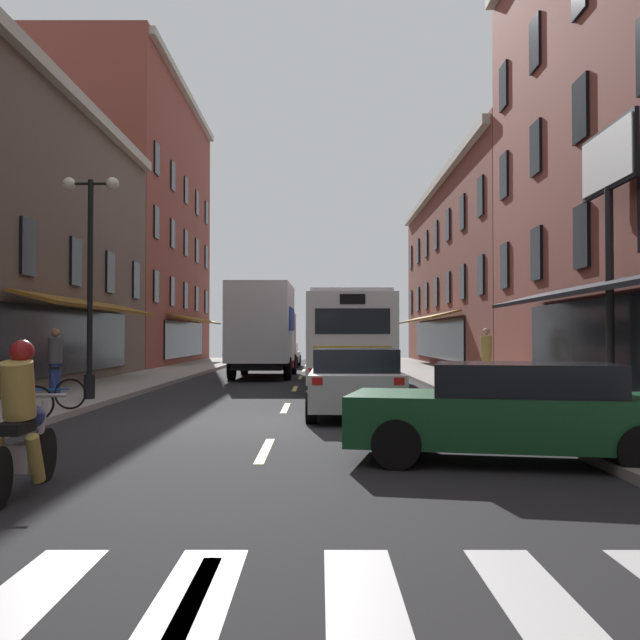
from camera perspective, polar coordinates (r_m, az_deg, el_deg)
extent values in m
cube|color=black|center=(14.56, -3.27, -8.18)|extent=(34.80, 80.00, 0.10)
cube|color=#DBCC4C|center=(4.81, -10.56, -21.81)|extent=(0.14, 2.40, 0.01)
cube|color=#DBCC4C|center=(11.09, -4.31, -10.06)|extent=(0.14, 2.40, 0.01)
cube|color=#DBCC4C|center=(17.53, -2.71, -6.84)|extent=(0.14, 2.40, 0.01)
cube|color=#DBCC4C|center=(24.00, -1.98, -5.34)|extent=(0.14, 2.40, 0.01)
cube|color=#DBCC4C|center=(30.49, -1.56, -4.49)|extent=(0.14, 2.40, 0.01)
cube|color=#DBCC4C|center=(36.98, -1.29, -3.93)|extent=(0.14, 2.40, 0.01)
cube|color=#DBCC4C|center=(43.47, -1.10, -3.54)|extent=(0.14, 2.40, 0.01)
cube|color=#DBCC4C|center=(49.97, -0.96, -3.25)|extent=(0.14, 2.40, 0.01)
cube|color=silver|center=(5.11, -23.60, -20.46)|extent=(0.50, 2.80, 0.01)
cube|color=silver|center=(4.81, -10.56, -21.81)|extent=(0.50, 2.80, 0.01)
cube|color=silver|center=(4.75, 3.66, -22.11)|extent=(0.50, 2.80, 0.01)
cube|color=silver|center=(4.94, 17.46, -21.22)|extent=(0.50, 2.80, 0.01)
cube|color=gray|center=(15.39, 19.43, -7.29)|extent=(3.00, 80.00, 0.14)
cube|color=#B2AD9E|center=(26.95, -18.28, 15.93)|extent=(0.44, 19.40, 0.40)
cube|color=black|center=(25.76, -18.53, -1.56)|extent=(0.10, 12.00, 2.10)
cube|color=brown|center=(25.57, -17.00, 1.12)|extent=(1.38, 11.20, 0.44)
cube|color=black|center=(22.15, -21.78, 5.28)|extent=(0.10, 1.00, 1.60)
cube|color=black|center=(25.89, -18.49, 4.31)|extent=(0.10, 1.00, 1.60)
cube|color=black|center=(29.69, -16.04, 3.58)|extent=(0.10, 1.00, 1.60)
cube|color=black|center=(33.54, -14.15, 3.01)|extent=(0.10, 1.00, 1.60)
cube|color=brown|center=(46.56, -15.35, 6.99)|extent=(8.00, 19.90, 16.76)
cube|color=#B2AD9E|center=(47.51, -10.30, 16.76)|extent=(0.44, 19.40, 0.40)
cube|color=black|center=(45.18, -10.45, -1.47)|extent=(0.10, 12.00, 2.10)
cube|color=brown|center=(45.07, -9.56, 0.05)|extent=(1.38, 11.20, 0.44)
cube|color=black|center=(37.42, -12.66, 2.56)|extent=(0.10, 1.00, 1.60)
cube|color=black|center=(41.33, -11.44, 2.19)|extent=(0.10, 1.00, 1.60)
cube|color=black|center=(45.25, -10.44, 1.88)|extent=(0.10, 1.00, 1.60)
cube|color=black|center=(49.18, -9.60, 1.63)|extent=(0.10, 1.00, 1.60)
cube|color=black|center=(53.12, -8.88, 1.41)|extent=(0.10, 1.00, 1.60)
cube|color=black|center=(37.77, -12.63, 7.41)|extent=(0.10, 1.00, 1.60)
cube|color=black|center=(41.64, -11.42, 6.59)|extent=(0.10, 1.00, 1.60)
cube|color=black|center=(45.54, -10.42, 5.91)|extent=(0.10, 1.00, 1.60)
cube|color=black|center=(49.45, -9.58, 5.33)|extent=(0.10, 1.00, 1.60)
cube|color=black|center=(53.37, -8.87, 4.84)|extent=(0.10, 1.00, 1.60)
cube|color=black|center=(38.39, -12.61, 12.14)|extent=(0.10, 1.00, 1.60)
cube|color=black|center=(42.20, -11.40, 10.90)|extent=(0.10, 1.00, 1.60)
cube|color=black|center=(46.05, -10.40, 9.86)|extent=(0.10, 1.00, 1.60)
cube|color=black|center=(49.92, -9.57, 8.98)|extent=(0.10, 1.00, 1.60)
cube|color=black|center=(53.81, -8.85, 8.23)|extent=(0.10, 1.00, 1.60)
cube|color=black|center=(15.60, 21.96, 2.67)|extent=(1.38, 14.93, 0.44)
cube|color=black|center=(19.54, 19.66, 6.14)|extent=(0.10, 1.00, 1.60)
cube|color=black|center=(23.14, 16.47, 4.96)|extent=(0.10, 1.00, 1.60)
cube|color=black|center=(26.79, 14.15, 4.10)|extent=(0.10, 1.00, 1.60)
cube|color=black|center=(20.20, 19.59, 15.18)|extent=(0.10, 1.00, 1.60)
cube|color=black|center=(23.70, 16.42, 12.68)|extent=(0.10, 1.00, 1.60)
cube|color=black|center=(27.28, 14.11, 10.80)|extent=(0.10, 1.00, 1.60)
cube|color=black|center=(24.67, 16.37, 19.91)|extent=(0.10, 1.00, 1.60)
cube|color=black|center=(28.12, 14.07, 17.19)|extent=(0.10, 1.00, 1.60)
cube|color=brown|center=(42.59, 14.40, 3.50)|extent=(8.00, 26.57, 10.47)
cube|color=#B2AD9E|center=(42.45, 8.90, 10.15)|extent=(0.44, 26.07, 0.40)
cube|color=black|center=(41.62, 9.03, -1.49)|extent=(0.10, 16.00, 2.10)
cube|color=brown|center=(41.52, 8.05, 0.16)|extent=(1.38, 14.93, 0.44)
cube|color=black|center=(30.49, 12.40, 3.44)|extent=(0.10, 1.00, 1.60)
cube|color=black|center=(34.20, 11.02, 2.91)|extent=(0.10, 1.00, 1.60)
cube|color=black|center=(37.94, 9.92, 2.50)|extent=(0.10, 1.00, 1.60)
cube|color=black|center=(41.69, 9.01, 2.15)|extent=(0.10, 1.00, 1.60)
cube|color=black|center=(45.45, 8.26, 1.86)|extent=(0.10, 1.00, 1.60)
cube|color=black|center=(49.22, 7.62, 1.62)|extent=(0.10, 1.00, 1.60)
cube|color=black|center=(52.99, 7.07, 1.41)|extent=(0.10, 1.00, 1.60)
cube|color=black|center=(30.91, 12.37, 9.36)|extent=(0.10, 1.00, 1.60)
cube|color=black|center=(34.59, 11.00, 8.21)|extent=(0.10, 1.00, 1.60)
cube|color=black|center=(38.29, 9.90, 7.28)|extent=(0.10, 1.00, 1.60)
cube|color=black|center=(42.01, 9.00, 6.51)|extent=(0.10, 1.00, 1.60)
cube|color=black|center=(45.74, 8.25, 5.87)|extent=(0.10, 1.00, 1.60)
cube|color=black|center=(49.49, 7.61, 5.32)|extent=(0.10, 1.00, 1.60)
cube|color=black|center=(53.24, 7.06, 4.85)|extent=(0.10, 1.00, 1.60)
cylinder|color=black|center=(16.94, 21.58, 1.62)|extent=(0.18, 0.18, 4.78)
cylinder|color=black|center=(16.98, 21.65, -6.06)|extent=(0.40, 0.40, 0.24)
cube|color=black|center=(17.35, 21.50, 11.59)|extent=(0.10, 2.89, 1.39)
cube|color=silver|center=(17.33, 21.31, 11.60)|extent=(0.04, 2.73, 1.23)
cube|color=silver|center=(17.37, 21.69, 11.57)|extent=(0.04, 2.73, 1.23)
cube|color=silver|center=(25.63, 2.20, -1.42)|extent=(2.76, 11.32, 2.59)
cube|color=silver|center=(25.67, 2.20, 1.61)|extent=(2.54, 10.11, 0.16)
cube|color=black|center=(25.93, 2.19, -1.02)|extent=(2.76, 8.92, 0.96)
cube|color=maroon|center=(25.65, 2.20, -3.75)|extent=(2.78, 10.92, 0.36)
cube|color=black|center=(31.23, 1.99, -1.07)|extent=(2.25, 0.16, 1.10)
cube|color=black|center=(20.04, 2.52, -0.09)|extent=(2.05, 0.16, 0.70)
cube|color=gold|center=(20.04, 2.53, -2.95)|extent=(2.15, 0.14, 0.64)
cube|color=black|center=(20.05, 2.52, 1.63)|extent=(0.70, 0.11, 0.28)
cube|color=red|center=(20.04, -0.61, -4.15)|extent=(0.20, 0.08, 0.28)
cube|color=red|center=(20.10, 5.66, -4.14)|extent=(0.20, 0.08, 0.28)
cylinder|color=black|center=(29.29, -0.24, -3.65)|extent=(0.32, 1.01, 1.00)
cylinder|color=black|center=(29.33, 4.36, -3.64)|extent=(0.32, 1.01, 1.00)
cylinder|color=black|center=(22.53, -0.63, -4.35)|extent=(0.32, 1.01, 1.00)
cylinder|color=black|center=(22.59, 5.36, -4.33)|extent=(0.32, 1.01, 1.00)
cube|color=#B21E19|center=(33.23, -3.98, -1.56)|extent=(2.34, 2.43, 2.40)
cube|color=black|center=(34.39, -3.82, -0.13)|extent=(2.00, 0.13, 0.80)
cube|color=silver|center=(29.57, -4.59, -0.24)|extent=(2.48, 5.01, 3.09)
cube|color=navy|center=(29.49, -2.23, 0.06)|extent=(0.11, 2.98, 0.90)
cube|color=black|center=(30.78, -4.38, -3.44)|extent=(2.02, 6.99, 0.24)
cylinder|color=black|center=(33.17, -5.91, -3.45)|extent=(0.30, 0.90, 0.90)
cylinder|color=black|center=(32.98, -2.11, -3.47)|extent=(0.30, 0.90, 0.90)
cylinder|color=black|center=(28.98, -6.91, -3.76)|extent=(0.30, 0.90, 0.90)
cylinder|color=black|center=(28.77, -2.56, -3.79)|extent=(0.30, 0.90, 0.90)
cube|color=silver|center=(40.94, -2.98, -2.92)|extent=(1.90, 4.78, 0.61)
cube|color=black|center=(40.74, -3.00, -2.19)|extent=(1.70, 2.59, 0.49)
cube|color=red|center=(38.65, -4.30, -2.71)|extent=(0.20, 0.06, 0.14)
cube|color=red|center=(38.54, -2.15, -2.72)|extent=(0.20, 0.06, 0.14)
cylinder|color=black|center=(42.69, -3.97, -3.15)|extent=(0.23, 0.64, 0.64)
cylinder|color=black|center=(42.57, -1.67, -3.16)|extent=(0.23, 0.64, 0.64)
cylinder|color=black|center=(39.35, -4.40, -3.31)|extent=(0.23, 0.64, 0.64)
cylinder|color=black|center=(39.23, -1.90, -3.32)|extent=(0.23, 0.64, 0.64)
cube|color=silver|center=(15.80, 2.71, -5.27)|extent=(1.96, 4.27, 0.72)
cube|color=black|center=(15.60, 2.73, -3.17)|extent=(1.76, 2.32, 0.50)
cube|color=red|center=(13.69, -0.23, -4.78)|extent=(0.20, 0.06, 0.14)
cube|color=red|center=(13.74, 6.15, -4.76)|extent=(0.20, 0.06, 0.14)
cylinder|color=black|center=(17.23, -0.40, -5.88)|extent=(0.23, 0.64, 0.64)
cylinder|color=black|center=(17.28, 5.54, -5.86)|extent=(0.23, 0.64, 0.64)
cylinder|color=black|center=(14.41, -0.69, -6.77)|extent=(0.23, 0.64, 0.64)
cylinder|color=black|center=(14.47, 6.43, -6.74)|extent=(0.23, 0.64, 0.64)
cube|color=#144723|center=(10.31, 14.73, -7.49)|extent=(4.63, 2.66, 0.67)
cube|color=black|center=(10.27, 15.68, -4.52)|extent=(2.64, 2.09, 0.45)
cylinder|color=black|center=(9.53, 5.96, -9.58)|extent=(0.67, 0.35, 0.64)
cylinder|color=black|center=(11.21, 6.86, -8.33)|extent=(0.67, 0.35, 0.64)
cylinder|color=black|center=(11.35, 22.07, -8.16)|extent=(0.67, 0.35, 0.64)
cylinder|color=black|center=(9.31, -20.65, -9.76)|extent=(0.13, 0.62, 0.62)
cylinder|color=#B2B2B7|center=(9.16, -20.87, -8.00)|extent=(0.08, 0.33, 0.68)
ellipsoid|color=navy|center=(8.74, -21.73, -7.01)|extent=(0.34, 0.57, 0.28)
cube|color=black|center=(8.37, -22.64, -7.73)|extent=(0.29, 0.57, 0.12)
cube|color=#B2B2B7|center=(8.62, -22.16, -9.83)|extent=(0.26, 0.41, 0.30)
cylinder|color=#B2B2B7|center=(9.03, -21.04, -5.49)|extent=(0.62, 0.07, 0.04)
cylinder|color=#B29947|center=(8.40, -22.46, -5.04)|extent=(0.36, 0.47, 0.66)
sphere|color=maroon|center=(8.49, -22.18, -2.30)|extent=(0.26, 0.26, 0.26)
cylinder|color=#B29947|center=(8.57, -23.58, -9.87)|extent=(0.16, 0.37, 0.56)
cylinder|color=#B29947|center=(8.45, -21.26, -10.01)|extent=(0.16, 0.37, 0.56)
torus|color=black|center=(16.86, -22.39, -5.37)|extent=(0.66, 0.13, 0.66)
torus|color=black|center=(16.62, -18.87, -5.46)|extent=(0.66, 0.13, 0.66)
cylinder|color=#194CA5|center=(16.73, -20.64, -5.07)|extent=(0.99, 0.17, 0.04)
cylinder|color=#194CA5|center=(16.68, -20.03, -4.47)|extent=(0.14, 0.05, 0.50)
cube|color=black|center=(16.66, -19.96, -3.54)|extent=(0.21, 0.14, 0.06)
cylinder|color=#194CA5|center=(16.81, -22.11, -3.51)|extent=(0.09, 0.48, 0.03)
torus|color=black|center=(14.47, -21.26, -6.07)|extent=(0.66, 0.17, 0.66)
cylinder|color=black|center=(14.56, -23.30, -5.62)|extent=(0.99, 0.23, 0.04)
cylinder|color=black|center=(14.51, -22.59, -4.93)|extent=(0.14, 0.06, 0.50)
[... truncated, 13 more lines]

